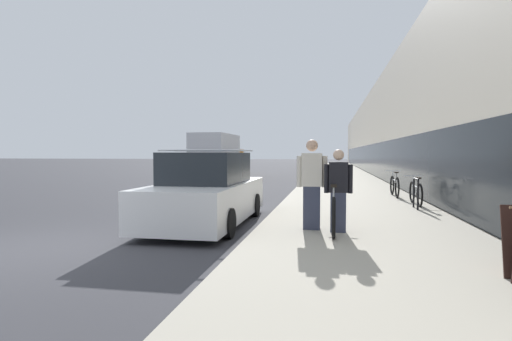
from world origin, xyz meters
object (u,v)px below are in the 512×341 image
(tandem_bicycle, at_px, (333,208))
(bike_rack_hoop, at_px, (416,190))
(cruiser_bike_middle, at_px, (395,186))
(moving_truck, at_px, (218,156))
(person_bystander, at_px, (312,184))
(cruiser_bike_nearest, at_px, (416,193))
(person_rider, at_px, (338,191))
(parked_sedan_curbside, at_px, (207,192))

(tandem_bicycle, bearing_deg, bike_rack_hoop, 55.82)
(cruiser_bike_middle, height_order, moving_truck, moving_truck)
(person_bystander, relative_size, cruiser_bike_nearest, 1.03)
(person_rider, relative_size, bike_rack_hoop, 1.89)
(person_bystander, xyz_separation_m, parked_sedan_curbside, (-2.48, 0.92, -0.29))
(bike_rack_hoop, bearing_deg, cruiser_bike_nearest, 78.55)
(bike_rack_hoop, height_order, moving_truck, moving_truck)
(parked_sedan_curbside, bearing_deg, tandem_bicycle, -14.25)
(person_bystander, bearing_deg, bike_rack_hoop, 52.61)
(tandem_bicycle, xyz_separation_m, bike_rack_hoop, (2.26, 3.33, 0.11))
(cruiser_bike_middle, bearing_deg, bike_rack_hoop, -88.64)
(person_bystander, relative_size, parked_sedan_curbside, 0.38)
(cruiser_bike_middle, bearing_deg, parked_sedan_curbside, -131.47)
(person_bystander, distance_m, cruiser_bike_nearest, 5.29)
(tandem_bicycle, relative_size, person_rider, 1.79)
(person_bystander, height_order, cruiser_bike_nearest, person_bystander)
(person_bystander, height_order, parked_sedan_curbside, person_bystander)
(person_bystander, xyz_separation_m, moving_truck, (-7.22, 18.41, 0.44))
(parked_sedan_curbside, xyz_separation_m, moving_truck, (-4.74, 17.48, 0.73))
(person_bystander, bearing_deg, person_rider, -19.60)
(cruiser_bike_nearest, relative_size, cruiser_bike_middle, 0.96)
(bike_rack_hoop, relative_size, parked_sedan_curbside, 0.18)
(moving_truck, bearing_deg, cruiser_bike_nearest, -54.21)
(cruiser_bike_middle, xyz_separation_m, moving_truck, (-9.84, 11.72, 0.96))
(moving_truck, bearing_deg, cruiser_bike_middle, -49.99)
(tandem_bicycle, distance_m, parked_sedan_curbside, 3.00)
(tandem_bicycle, relative_size, parked_sedan_curbside, 0.61)
(cruiser_bike_nearest, bearing_deg, moving_truck, 125.79)
(person_bystander, distance_m, cruiser_bike_middle, 7.20)
(cruiser_bike_nearest, bearing_deg, tandem_bicycle, -120.06)
(person_rider, relative_size, moving_truck, 0.24)
(tandem_bicycle, bearing_deg, cruiser_bike_middle, 71.40)
(person_rider, distance_m, moving_truck, 20.14)
(person_rider, distance_m, cruiser_bike_middle, 7.20)
(parked_sedan_curbside, relative_size, moving_truck, 0.70)
(tandem_bicycle, xyz_separation_m, cruiser_bike_middle, (2.19, 6.50, -0.02))
(cruiser_bike_nearest, height_order, moving_truck, moving_truck)
(tandem_bicycle, height_order, person_rider, person_rider)
(cruiser_bike_middle, bearing_deg, tandem_bicycle, -108.60)
(moving_truck, bearing_deg, person_rider, -67.40)
(cruiser_bike_middle, distance_m, parked_sedan_curbside, 7.70)
(cruiser_bike_nearest, distance_m, cruiser_bike_middle, 2.29)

